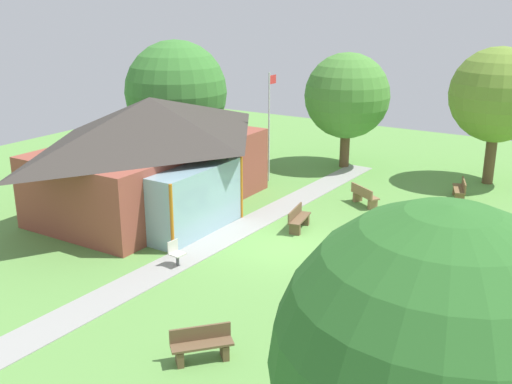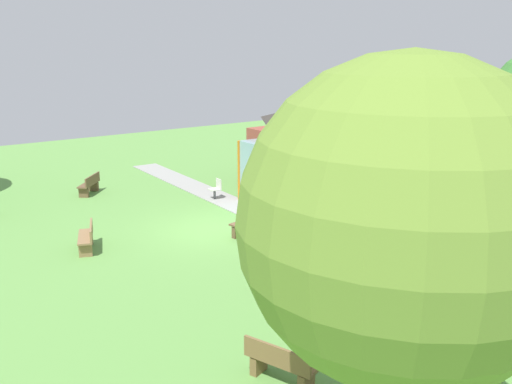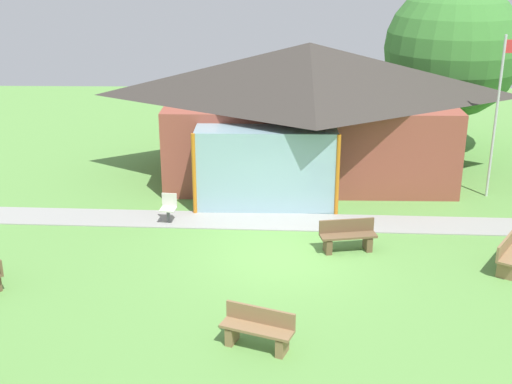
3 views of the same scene
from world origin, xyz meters
The scene contains 9 objects.
ground_plane centered at (0.00, 0.00, 0.00)m, with size 44.00×44.00×0.00m, color #609947.
pavilion centered at (0.81, 6.71, 2.40)m, with size 10.48×7.20×4.60m.
footpath centered at (0.00, 2.31, 0.01)m, with size 22.73×1.30×0.03m, color #999993.
flagpole centered at (6.66, 4.69, 2.86)m, with size 0.64×0.08×5.16m.
bench_mid_right centered at (5.64, -0.60, 0.40)m, with size 1.19×1.50×0.84m.
bench_front_center centered at (-0.63, -4.26, 0.40)m, with size 1.56×0.95×0.84m.
bench_rear_near_path centered at (1.67, 0.42, 0.40)m, with size 1.55×0.69×0.84m.
patio_chair_west centered at (-3.38, 2.24, 0.42)m, with size 0.49×0.49×0.86m.
tree_behind_pavilion_right centered at (6.45, 10.06, 3.88)m, with size 5.15×5.15×6.46m.
Camera 3 is at (-0.38, -16.27, 7.81)m, focal length 47.97 mm.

